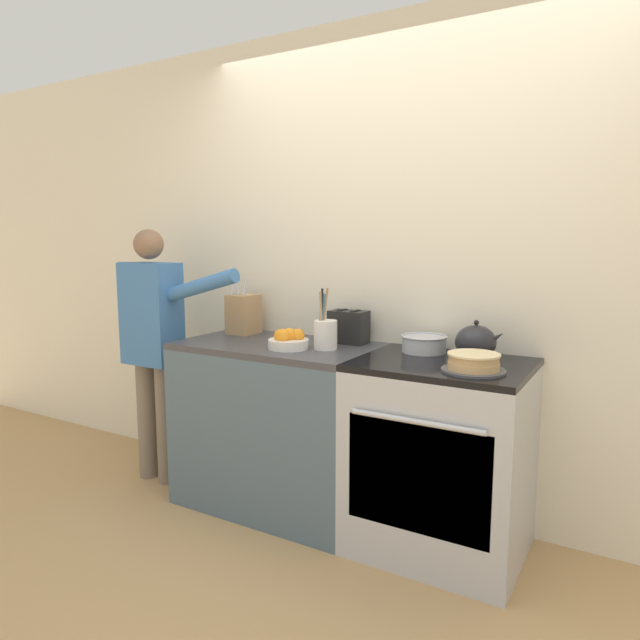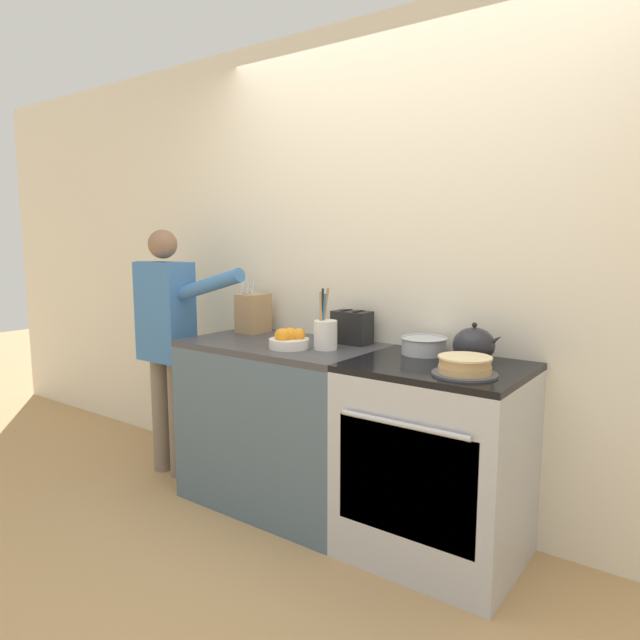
{
  "view_description": "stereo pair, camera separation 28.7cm",
  "coord_description": "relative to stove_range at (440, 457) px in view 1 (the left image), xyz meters",
  "views": [
    {
      "loc": [
        1.07,
        -2.17,
        1.46
      ],
      "look_at": [
        -0.37,
        0.28,
        1.06
      ],
      "focal_mm": 32.0,
      "sensor_mm": 36.0,
      "label": 1
    },
    {
      "loc": [
        1.31,
        -2.02,
        1.46
      ],
      "look_at": [
        -0.37,
        0.28,
        1.06
      ],
      "focal_mm": 32.0,
      "sensor_mm": 36.0,
      "label": 2
    }
  ],
  "objects": [
    {
      "name": "toaster",
      "position": [
        -0.59,
        0.2,
        0.54
      ],
      "size": [
        0.22,
        0.13,
        0.18
      ],
      "color": "black",
      "rests_on": "counter_cabinet"
    },
    {
      "name": "counter_cabinet",
      "position": [
        -0.92,
        0.0,
        -0.0
      ],
      "size": [
        1.06,
        0.62,
        0.91
      ],
      "color": "#4C6070",
      "rests_on": "ground_plane"
    },
    {
      "name": "mixing_bowl",
      "position": [
        -0.15,
        0.17,
        0.5
      ],
      "size": [
        0.23,
        0.23,
        0.08
      ],
      "color": "#B7BABF",
      "rests_on": "stove_range"
    },
    {
      "name": "wall_back",
      "position": [
        -0.27,
        0.34,
        0.85
      ],
      "size": [
        8.0,
        0.04,
        2.6
      ],
      "color": "silver",
      "rests_on": "ground_plane"
    },
    {
      "name": "ground_plane",
      "position": [
        -0.27,
        -0.31,
        -0.45
      ],
      "size": [
        16.0,
        16.0,
        0.0
      ],
      "primitive_type": "plane",
      "color": "tan"
    },
    {
      "name": "layer_cake",
      "position": [
        0.17,
        -0.13,
        0.49
      ],
      "size": [
        0.27,
        0.27,
        0.08
      ],
      "color": "#4C4C51",
      "rests_on": "stove_range"
    },
    {
      "name": "knife_block",
      "position": [
        -1.27,
        0.16,
        0.57
      ],
      "size": [
        0.15,
        0.17,
        0.32
      ],
      "color": "tan",
      "rests_on": "counter_cabinet"
    },
    {
      "name": "fruit_bowl",
      "position": [
        -0.78,
        -0.1,
        0.5
      ],
      "size": [
        0.21,
        0.21,
        0.11
      ],
      "color": "silver",
      "rests_on": "counter_cabinet"
    },
    {
      "name": "utensil_crock",
      "position": [
        -0.61,
        -0.01,
        0.53
      ],
      "size": [
        0.12,
        0.12,
        0.31
      ],
      "color": "silver",
      "rests_on": "counter_cabinet"
    },
    {
      "name": "stove_range",
      "position": [
        0.0,
        0.0,
        0.0
      ],
      "size": [
        0.77,
        0.66,
        0.91
      ],
      "color": "#B7BABF",
      "rests_on": "ground_plane"
    },
    {
      "name": "tea_kettle",
      "position": [
        0.11,
        0.13,
        0.53
      ],
      "size": [
        0.23,
        0.19,
        0.18
      ],
      "color": "#232328",
      "rests_on": "stove_range"
    },
    {
      "name": "person_baker",
      "position": [
        -1.74,
        -0.11,
        0.45
      ],
      "size": [
        0.9,
        0.2,
        1.52
      ],
      "rotation": [
        0.0,
        0.0,
        0.01
      ],
      "color": "#7A6B5B",
      "rests_on": "ground_plane"
    }
  ]
}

